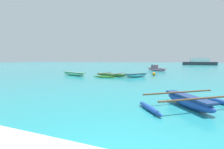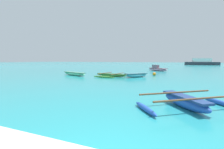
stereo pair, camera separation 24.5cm
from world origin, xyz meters
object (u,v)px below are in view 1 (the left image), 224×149
Objects in this scene: moored_boat_4 at (111,75)px; mooring_buoy_0 at (154,74)px; moored_boat_0 at (74,74)px; distant_ferry at (199,62)px; moored_boat_1 at (188,101)px; moored_boat_3 at (136,75)px; moored_boat_2 at (156,69)px.

mooring_buoy_0 is (4.48, 2.59, 0.03)m from moored_boat_4.
moored_boat_0 is 9.51m from mooring_buoy_0.
moored_boat_1 is at bearing -100.41° from distant_ferry.
moored_boat_0 is at bearing -162.92° from moored_boat_1.
mooring_buoy_0 is at bearing -105.75° from distant_ferry.
distant_ferry is at bearing 26.29° from moored_boat_3.
moored_boat_4 is (-4.21, -10.80, -0.19)m from moored_boat_2.
distant_ferry reaches higher than moored_boat_1.
moored_boat_2 is at bearing 73.26° from moored_boat_0.
moored_boat_2 reaches higher than mooring_buoy_0.
distant_ferry is at bearing 86.39° from moored_boat_0.
moored_boat_0 is 1.59× the size of moored_boat_3.
moored_boat_0 is 7.33m from moored_boat_3.
moored_boat_4 is at bearing -179.25° from moored_boat_1.
moored_boat_1 reaches higher than moored_boat_3.
moored_boat_2 is at bearing 152.01° from moored_boat_1.
moored_boat_3 is 0.23× the size of distant_ferry.
moored_boat_3 reaches higher than moored_boat_0.
moored_boat_0 is at bearing -114.23° from distant_ferry.
mooring_buoy_0 is (0.26, -8.22, -0.16)m from moored_boat_2.
moored_boat_2 is at bearing -109.42° from distant_ferry.
moored_boat_3 is at bearing 15.73° from moored_boat_4.
moored_boat_3 is at bearing 27.66° from moored_boat_0.
distant_ferry is (12.65, 44.84, 0.80)m from mooring_buoy_0.
moored_boat_1 is (11.19, -8.70, 0.02)m from moored_boat_0.
moored_boat_3 is 6.43× the size of mooring_buoy_0.
moored_boat_4 is (-2.79, -0.31, -0.07)m from moored_boat_3.
distant_ferry is at bearing 79.62° from moored_boat_4.
moored_boat_0 is 14.18m from moored_boat_1.
moored_boat_4 is 9.56× the size of mooring_buoy_0.
moored_boat_4 is (-6.70, 9.30, -0.07)m from moored_boat_1.
moored_boat_2 is (-2.49, 20.10, 0.12)m from moored_boat_1.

